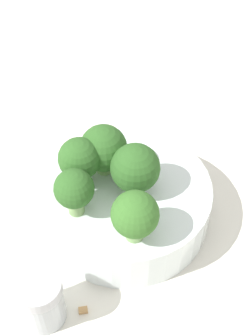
# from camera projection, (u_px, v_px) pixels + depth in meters

# --- Properties ---
(ground_plane) EXTENTS (3.00, 3.00, 0.00)m
(ground_plane) POSITION_uv_depth(u_px,v_px,m) (126.00, 216.00, 0.50)
(ground_plane) COLOR silver
(bowl) EXTENTS (0.17, 0.17, 0.05)m
(bowl) POSITION_uv_depth(u_px,v_px,m) (126.00, 202.00, 0.48)
(bowl) COLOR silver
(bowl) RESTS_ON ground_plane
(broccoli_floret_0) EXTENTS (0.05, 0.05, 0.06)m
(broccoli_floret_0) POSITION_uv_depth(u_px,v_px,m) (134.00, 172.00, 0.44)
(broccoli_floret_0) COLOR #84AD66
(broccoli_floret_0) RESTS_ON bowl
(broccoli_floret_1) EXTENTS (0.04, 0.04, 0.05)m
(broccoli_floret_1) POSITION_uv_depth(u_px,v_px,m) (74.00, 190.00, 0.42)
(broccoli_floret_1) COLOR #7A9E5B
(broccoli_floret_1) RESTS_ON bowl
(broccoli_floret_2) EXTENTS (0.05, 0.05, 0.06)m
(broccoli_floret_2) POSITION_uv_depth(u_px,v_px,m) (104.00, 149.00, 0.46)
(broccoli_floret_2) COLOR #84AD66
(broccoli_floret_2) RESTS_ON bowl
(broccoli_floret_3) EXTENTS (0.04, 0.04, 0.05)m
(broccoli_floret_3) POSITION_uv_depth(u_px,v_px,m) (135.00, 215.00, 0.40)
(broccoli_floret_3) COLOR #84AD66
(broccoli_floret_3) RESTS_ON bowl
(broccoli_floret_4) EXTENTS (0.04, 0.04, 0.05)m
(broccoli_floret_4) POSITION_uv_depth(u_px,v_px,m) (80.00, 160.00, 0.45)
(broccoli_floret_4) COLOR #84AD66
(broccoli_floret_4) RESTS_ON bowl
(pepper_shaker) EXTENTS (0.04, 0.04, 0.06)m
(pepper_shaker) POSITION_uv_depth(u_px,v_px,m) (41.00, 300.00, 0.40)
(pepper_shaker) COLOR #B2B7BC
(pepper_shaker) RESTS_ON ground_plane
(almond_crumb_0) EXTENTS (0.01, 0.01, 0.01)m
(almond_crumb_0) POSITION_uv_depth(u_px,v_px,m) (206.00, 183.00, 0.53)
(almond_crumb_0) COLOR olive
(almond_crumb_0) RESTS_ON ground_plane
(almond_crumb_1) EXTENTS (0.01, 0.01, 0.01)m
(almond_crumb_1) POSITION_uv_depth(u_px,v_px,m) (142.00, 134.00, 0.58)
(almond_crumb_1) COLOR olive
(almond_crumb_1) RESTS_ON ground_plane
(almond_crumb_2) EXTENTS (0.01, 0.01, 0.01)m
(almond_crumb_2) POSITION_uv_depth(u_px,v_px,m) (79.00, 308.00, 0.43)
(almond_crumb_2) COLOR #AD7F4C
(almond_crumb_2) RESTS_ON ground_plane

